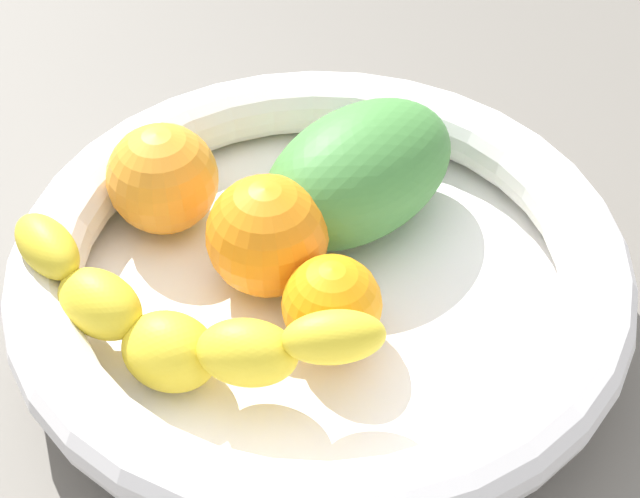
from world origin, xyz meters
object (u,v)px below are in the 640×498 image
Objects in this scene: orange_front at (167,175)px; orange_mid_left at (332,305)px; orange_mid_right at (267,236)px; mango_green at (359,173)px; banana_draped_left at (174,325)px; fruit_bowl at (320,278)px.

orange_mid_left is (-12.70, 3.02, -0.60)cm from orange_front.
mango_green is (-1.68, -6.67, 0.28)cm from orange_mid_right.
fruit_bowl is at bearing -110.73° from banana_draped_left.
orange_mid_left is (-2.34, 2.65, 1.69)cm from fruit_bowl.
mango_green is (1.05, -5.83, 2.69)cm from fruit_bowl.
orange_mid_right reaches higher than orange_front.
orange_front is at bearing -13.40° from orange_mid_left.
fruit_bowl is 2.61× the size of mango_green.
banana_draped_left is at bearing 86.96° from orange_mid_right.
banana_draped_left is (3.12, 8.23, 2.28)cm from fruit_bowl.
orange_front is 13.07cm from orange_mid_left.
mango_green is at bearing -79.82° from fruit_bowl.
fruit_bowl is at bearing -162.94° from orange_mid_right.
orange_mid_right is 6.88cm from mango_green.
orange_mid_left is 9.18cm from mango_green.
mango_green reaches higher than orange_front.
orange_front reaches higher than banana_draped_left.
orange_mid_right is at bearing -19.68° from orange_mid_left.
banana_draped_left is 3.18× the size of orange_mid_right.
mango_green is at bearing -149.66° from orange_front.
orange_mid_left is 0.78× the size of orange_mid_right.
mango_green is at bearing -68.24° from orange_mid_left.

